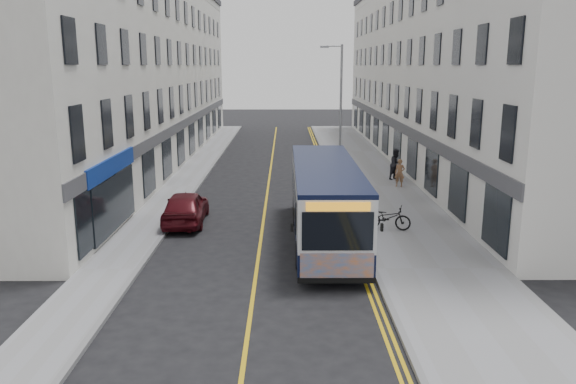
{
  "coord_description": "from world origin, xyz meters",
  "views": [
    {
      "loc": [
        0.98,
        -19.14,
        6.84
      ],
      "look_at": [
        1.1,
        3.96,
        1.6
      ],
      "focal_mm": 35.0,
      "sensor_mm": 36.0,
      "label": 1
    }
  ],
  "objects_px": {
    "pedestrian_near": "(400,173)",
    "pedestrian_far": "(396,164)",
    "streetlamp": "(339,108)",
    "car_maroon": "(186,207)",
    "city_bus": "(325,199)",
    "bicycle": "(388,217)",
    "car_white": "(317,157)"
  },
  "relations": [
    {
      "from": "pedestrian_near",
      "to": "pedestrian_far",
      "type": "distance_m",
      "value": 2.05
    },
    {
      "from": "pedestrian_far",
      "to": "car_white",
      "type": "distance_m",
      "value": 6.88
    },
    {
      "from": "city_bus",
      "to": "car_maroon",
      "type": "height_order",
      "value": "city_bus"
    },
    {
      "from": "city_bus",
      "to": "car_maroon",
      "type": "bearing_deg",
      "value": 157.34
    },
    {
      "from": "pedestrian_near",
      "to": "car_maroon",
      "type": "bearing_deg",
      "value": -124.98
    },
    {
      "from": "city_bus",
      "to": "pedestrian_near",
      "type": "height_order",
      "value": "city_bus"
    },
    {
      "from": "streetlamp",
      "to": "pedestrian_far",
      "type": "distance_m",
      "value": 4.81
    },
    {
      "from": "pedestrian_near",
      "to": "car_maroon",
      "type": "xyz_separation_m",
      "value": [
        -10.84,
        -7.08,
        -0.17
      ]
    },
    {
      "from": "streetlamp",
      "to": "car_white",
      "type": "xyz_separation_m",
      "value": [
        -0.97,
        5.15,
        -3.74
      ]
    },
    {
      "from": "city_bus",
      "to": "bicycle",
      "type": "bearing_deg",
      "value": 22.83
    },
    {
      "from": "city_bus",
      "to": "bicycle",
      "type": "relative_size",
      "value": 5.52
    },
    {
      "from": "city_bus",
      "to": "pedestrian_far",
      "type": "distance_m",
      "value": 12.68
    },
    {
      "from": "car_maroon",
      "to": "streetlamp",
      "type": "bearing_deg",
      "value": -131.12
    },
    {
      "from": "pedestrian_near",
      "to": "car_white",
      "type": "xyz_separation_m",
      "value": [
        -4.24,
        7.29,
        -0.25
      ]
    },
    {
      "from": "streetlamp",
      "to": "city_bus",
      "type": "xyz_separation_m",
      "value": [
        -1.61,
        -11.7,
        -2.7
      ]
    },
    {
      "from": "streetlamp",
      "to": "car_maroon",
      "type": "height_order",
      "value": "streetlamp"
    },
    {
      "from": "car_white",
      "to": "car_maroon",
      "type": "relative_size",
      "value": 0.91
    },
    {
      "from": "streetlamp",
      "to": "city_bus",
      "type": "distance_m",
      "value": 12.12
    },
    {
      "from": "car_maroon",
      "to": "pedestrian_near",
      "type": "bearing_deg",
      "value": -148.57
    },
    {
      "from": "streetlamp",
      "to": "pedestrian_near",
      "type": "xyz_separation_m",
      "value": [
        3.27,
        -2.13,
        -3.48
      ]
    },
    {
      "from": "city_bus",
      "to": "pedestrian_far",
      "type": "xyz_separation_m",
      "value": [
        5.07,
        11.61,
        -0.64
      ]
    },
    {
      "from": "bicycle",
      "to": "pedestrian_far",
      "type": "height_order",
      "value": "pedestrian_far"
    },
    {
      "from": "streetlamp",
      "to": "car_maroon",
      "type": "bearing_deg",
      "value": -129.4
    },
    {
      "from": "city_bus",
      "to": "car_white",
      "type": "relative_size",
      "value": 2.7
    },
    {
      "from": "streetlamp",
      "to": "city_bus",
      "type": "bearing_deg",
      "value": -97.84
    },
    {
      "from": "pedestrian_near",
      "to": "pedestrian_far",
      "type": "bearing_deg",
      "value": 106.81
    },
    {
      "from": "car_white",
      "to": "car_maroon",
      "type": "xyz_separation_m",
      "value": [
        -6.6,
        -14.37,
        0.09
      ]
    },
    {
      "from": "bicycle",
      "to": "pedestrian_far",
      "type": "xyz_separation_m",
      "value": [
        2.35,
        10.46,
        0.41
      ]
    },
    {
      "from": "city_bus",
      "to": "bicycle",
      "type": "height_order",
      "value": "city_bus"
    },
    {
      "from": "car_maroon",
      "to": "city_bus",
      "type": "bearing_deg",
      "value": 155.62
    },
    {
      "from": "car_maroon",
      "to": "car_white",
      "type": "bearing_deg",
      "value": -116.39
    },
    {
      "from": "pedestrian_far",
      "to": "car_white",
      "type": "bearing_deg",
      "value": 91.12
    }
  ]
}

